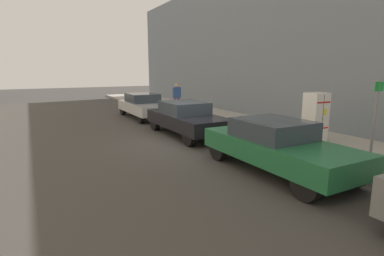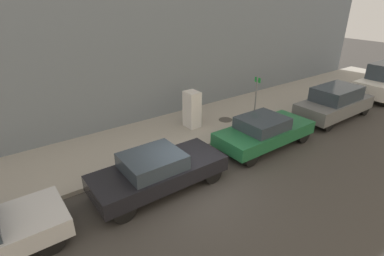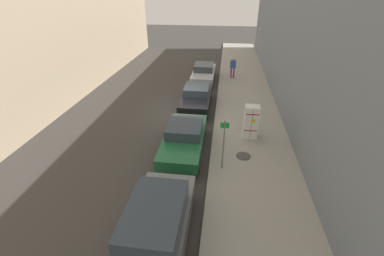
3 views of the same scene
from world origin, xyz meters
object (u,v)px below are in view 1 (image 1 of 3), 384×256
Objects in this scene: parked_sedan_green at (276,145)px; parked_sedan_silver at (144,105)px; discarded_refrigerator at (315,117)px; street_sign_post at (375,120)px; pedestrian_walking_far at (177,95)px; parked_sedan_dark at (186,118)px.

parked_sedan_silver is at bearing -90.00° from parked_sedan_green.
parked_sedan_green is (3.30, 1.46, -0.32)m from discarded_refrigerator.
street_sign_post reaches higher than parked_sedan_silver.
parked_sedan_silver is at bearing -70.37° from discarded_refrigerator.
pedestrian_walking_far reaches higher than parked_sedan_silver.
parked_sedan_silver is at bearing -81.07° from street_sign_post.
parked_sedan_green is at bearing 90.00° from parked_sedan_dark.
discarded_refrigerator is at bearing -115.43° from street_sign_post.
street_sign_post is at bearing 64.57° from discarded_refrigerator.
discarded_refrigerator is at bearing 109.63° from parked_sedan_silver.
parked_sedan_green reaches higher than parked_sedan_silver.
discarded_refrigerator reaches higher than parked_sedan_silver.
street_sign_post is at bearing -28.36° from pedestrian_walking_far.
pedestrian_walking_far is at bearing -165.85° from parked_sedan_silver.
parked_sedan_dark is (0.00, 5.39, 0.02)m from parked_sedan_silver.
parked_sedan_silver is (1.91, -12.16, -0.78)m from street_sign_post.
parked_sedan_dark reaches higher than parked_sedan_silver.
parked_sedan_green is (1.91, -1.45, -0.76)m from street_sign_post.
discarded_refrigerator is 9.90m from pedestrian_walking_far.
parked_sedan_green is at bearing -37.17° from street_sign_post.
street_sign_post reaches higher than parked_sedan_dark.
street_sign_post is at bearing 142.83° from parked_sedan_green.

